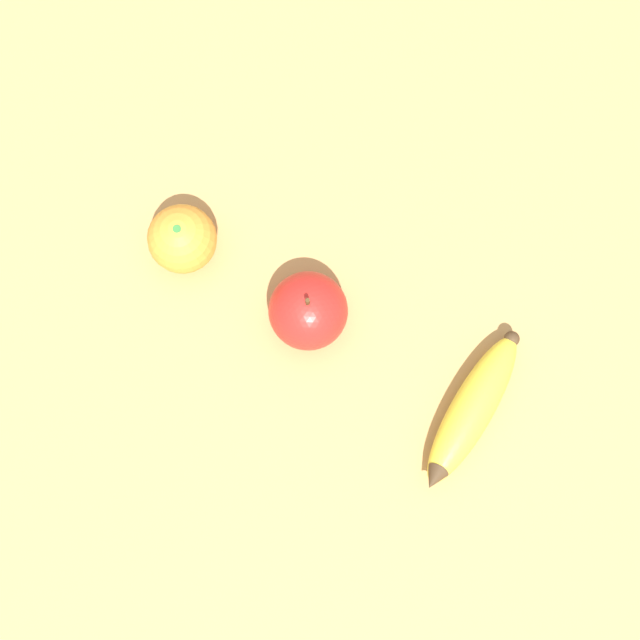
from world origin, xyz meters
TOP-DOWN VIEW (x-y plane):
  - ground_plane at (0.00, 0.00)m, footprint 3.00×3.00m
  - banana at (-0.13, 0.15)m, footprint 0.18×0.07m
  - orange at (-0.07, -0.18)m, footprint 0.07×0.07m
  - apple at (-0.10, -0.04)m, footprint 0.08×0.08m

SIDE VIEW (x-z plane):
  - ground_plane at x=0.00m, z-range 0.00..0.00m
  - banana at x=-0.13m, z-range 0.00..0.04m
  - orange at x=-0.07m, z-range 0.00..0.07m
  - apple at x=-0.10m, z-range -0.01..0.08m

